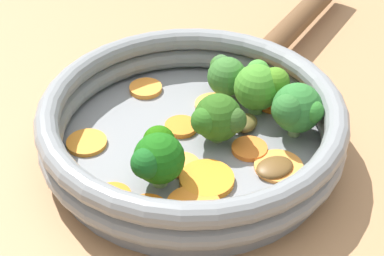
% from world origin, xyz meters
% --- Properties ---
extents(ground_plane, '(4.00, 4.00, 0.00)m').
position_xyz_m(ground_plane, '(0.00, 0.00, 0.00)').
color(ground_plane, '#A2744B').
extents(skillet, '(0.26, 0.26, 0.02)m').
position_xyz_m(skillet, '(0.00, 0.00, 0.01)').
color(skillet, gray).
rests_on(skillet, ground_plane).
extents(skillet_rim_wall, '(0.28, 0.28, 0.05)m').
position_xyz_m(skillet_rim_wall, '(0.00, 0.00, 0.04)').
color(skillet_rim_wall, slate).
rests_on(skillet_rim_wall, skillet).
extents(skillet_handle, '(0.14, 0.22, 0.03)m').
position_xyz_m(skillet_handle, '(0.12, -0.22, 0.03)').
color(skillet_handle, brown).
rests_on(skillet_handle, skillet).
extents(skillet_rivet_left, '(0.01, 0.01, 0.01)m').
position_xyz_m(skillet_rivet_left, '(0.04, -0.12, 0.02)').
color(skillet_rivet_left, gray).
rests_on(skillet_rivet_left, skillet).
extents(skillet_rivet_right, '(0.01, 0.01, 0.01)m').
position_xyz_m(skillet_rivet_right, '(0.08, -0.10, 0.02)').
color(skillet_rivet_right, gray).
rests_on(skillet_rivet_right, skillet).
extents(carrot_slice_0, '(0.05, 0.05, 0.01)m').
position_xyz_m(carrot_slice_0, '(0.10, -0.00, 0.02)').
color(carrot_slice_0, orange).
rests_on(carrot_slice_0, skillet).
extents(carrot_slice_1, '(0.07, 0.07, 0.01)m').
position_xyz_m(carrot_slice_1, '(-0.06, 0.02, 0.02)').
color(carrot_slice_1, orange).
rests_on(carrot_slice_1, skillet).
extents(carrot_slice_2, '(0.05, 0.05, 0.01)m').
position_xyz_m(carrot_slice_2, '(0.01, -0.10, 0.02)').
color(carrot_slice_2, orange).
rests_on(carrot_slice_2, skillet).
extents(carrot_slice_3, '(0.06, 0.06, 0.01)m').
position_xyz_m(carrot_slice_3, '(-0.08, 0.04, 0.02)').
color(carrot_slice_3, orange).
rests_on(carrot_slice_3, skillet).
extents(carrot_slice_4, '(0.06, 0.06, 0.00)m').
position_xyz_m(carrot_slice_4, '(-0.07, -0.05, 0.02)').
color(carrot_slice_4, '#F9953E').
rests_on(carrot_slice_4, skillet).
extents(carrot_slice_5, '(0.04, 0.04, 0.00)m').
position_xyz_m(carrot_slice_5, '(-0.03, 0.10, 0.02)').
color(carrot_slice_5, orange).
rests_on(carrot_slice_5, skillet).
extents(carrot_slice_6, '(0.05, 0.05, 0.00)m').
position_xyz_m(carrot_slice_6, '(0.04, 0.09, 0.02)').
color(carrot_slice_6, orange).
rests_on(carrot_slice_6, skillet).
extents(carrot_slice_7, '(0.05, 0.05, 0.01)m').
position_xyz_m(carrot_slice_7, '(-0.06, 0.08, 0.02)').
color(carrot_slice_7, orange).
rests_on(carrot_slice_7, skillet).
extents(carrot_slice_8, '(0.05, 0.05, 0.00)m').
position_xyz_m(carrot_slice_8, '(0.04, -0.05, 0.02)').
color(carrot_slice_8, gold).
rests_on(carrot_slice_8, skillet).
extents(carrot_slice_9, '(0.05, 0.05, 0.00)m').
position_xyz_m(carrot_slice_9, '(-0.04, -0.04, 0.02)').
color(carrot_slice_9, orange).
rests_on(carrot_slice_9, skillet).
extents(carrot_slice_10, '(0.04, 0.04, 0.01)m').
position_xyz_m(carrot_slice_10, '(0.02, -0.00, 0.02)').
color(carrot_slice_10, orange).
rests_on(carrot_slice_10, skillet).
extents(carrot_slice_11, '(0.04, 0.04, 0.01)m').
position_xyz_m(carrot_slice_11, '(0.04, -0.10, 0.02)').
color(carrot_slice_11, orange).
rests_on(carrot_slice_11, skillet).
extents(carrot_slice_12, '(0.04, 0.04, 0.00)m').
position_xyz_m(carrot_slice_12, '(-0.03, 0.03, 0.02)').
color(carrot_slice_12, orange).
rests_on(carrot_slice_12, skillet).
extents(broccoli_floret_0, '(0.05, 0.05, 0.05)m').
position_xyz_m(broccoli_floret_0, '(-0.03, 0.05, 0.05)').
color(broccoli_floret_0, '#78A75F').
rests_on(broccoli_floret_0, skillet).
extents(broccoli_floret_1, '(0.05, 0.05, 0.05)m').
position_xyz_m(broccoli_floret_1, '(-0.04, -0.09, 0.05)').
color(broccoli_floret_1, '#7B9F5F').
rests_on(broccoli_floret_1, skillet).
extents(broccoli_floret_2, '(0.05, 0.05, 0.05)m').
position_xyz_m(broccoli_floret_2, '(-0.01, -0.02, 0.04)').
color(broccoli_floret_2, olive).
rests_on(broccoli_floret_2, skillet).
extents(broccoli_floret_3, '(0.04, 0.04, 0.05)m').
position_xyz_m(broccoli_floret_3, '(0.05, -0.07, 0.04)').
color(broccoli_floret_3, olive).
rests_on(broccoli_floret_3, skillet).
extents(broccoli_floret_4, '(0.05, 0.05, 0.05)m').
position_xyz_m(broccoli_floret_4, '(0.01, -0.08, 0.05)').
color(broccoli_floret_4, '#6EA550').
rests_on(broccoli_floret_4, skillet).
extents(mushroom_piece_0, '(0.03, 0.03, 0.01)m').
position_xyz_m(mushroom_piece_0, '(-0.01, -0.05, 0.02)').
color(mushroom_piece_0, brown).
rests_on(mushroom_piece_0, skillet).
extents(mushroom_piece_1, '(0.03, 0.04, 0.01)m').
position_xyz_m(mushroom_piece_1, '(-0.07, -0.04, 0.02)').
color(mushroom_piece_1, brown).
rests_on(mushroom_piece_1, skillet).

